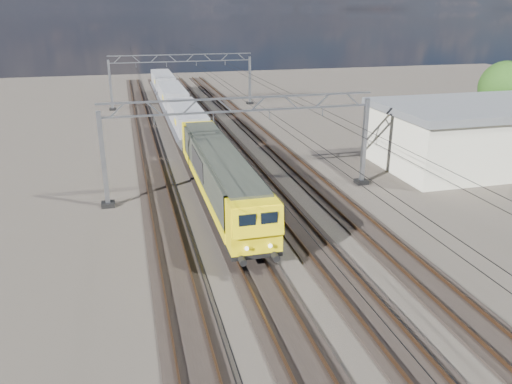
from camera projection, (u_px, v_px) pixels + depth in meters
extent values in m
plane|color=black|center=(256.00, 215.00, 32.97)|extent=(160.00, 160.00, 0.00)
cube|color=black|center=(165.00, 223.00, 31.53)|extent=(2.60, 140.00, 0.12)
cube|color=brown|center=(153.00, 222.00, 31.30)|extent=(0.08, 140.00, 0.16)
cube|color=brown|center=(176.00, 219.00, 31.64)|extent=(0.08, 140.00, 0.16)
cube|color=black|center=(227.00, 217.00, 32.47)|extent=(2.60, 140.00, 0.12)
cube|color=brown|center=(216.00, 216.00, 32.25)|extent=(0.08, 140.00, 0.16)
cube|color=brown|center=(237.00, 213.00, 32.59)|extent=(0.08, 140.00, 0.16)
cube|color=black|center=(285.00, 211.00, 33.42)|extent=(2.60, 140.00, 0.12)
cube|color=brown|center=(275.00, 210.00, 33.20)|extent=(0.08, 140.00, 0.16)
cube|color=brown|center=(295.00, 208.00, 33.54)|extent=(0.08, 140.00, 0.16)
cube|color=black|center=(340.00, 205.00, 34.37)|extent=(2.60, 140.00, 0.12)
cube|color=brown|center=(331.00, 204.00, 34.14)|extent=(0.08, 140.00, 0.16)
cube|color=brown|center=(350.00, 202.00, 34.48)|extent=(0.08, 140.00, 0.16)
cube|color=gray|center=(103.00, 160.00, 33.21)|extent=(0.30, 0.30, 6.60)
cube|color=gray|center=(364.00, 142.00, 37.71)|extent=(0.30, 0.30, 6.60)
cube|color=black|center=(108.00, 204.00, 34.30)|extent=(0.90, 0.90, 0.30)
cube|color=black|center=(361.00, 182.00, 38.80)|extent=(0.90, 0.90, 0.30)
cube|color=gray|center=(242.00, 98.00, 34.17)|extent=(19.30, 0.18, 0.12)
cube|color=gray|center=(242.00, 111.00, 34.48)|extent=(19.30, 0.18, 0.12)
cube|color=gray|center=(117.00, 110.00, 32.36)|extent=(1.03, 0.10, 0.94)
cube|color=gray|center=(154.00, 109.00, 32.92)|extent=(1.03, 0.10, 0.94)
cube|color=gray|center=(190.00, 107.00, 33.48)|extent=(1.03, 0.10, 0.94)
cube|color=gray|center=(225.00, 105.00, 34.05)|extent=(1.03, 0.10, 0.94)
cube|color=gray|center=(258.00, 104.00, 34.61)|extent=(1.03, 0.10, 0.94)
cube|color=gray|center=(291.00, 102.00, 35.17)|extent=(1.03, 0.10, 0.94)
cube|color=gray|center=(322.00, 101.00, 35.73)|extent=(1.03, 0.10, 0.94)
cube|color=gray|center=(353.00, 99.00, 36.30)|extent=(1.03, 0.10, 0.94)
cube|color=gray|center=(154.00, 120.00, 33.17)|extent=(0.06, 0.06, 0.65)
cube|color=gray|center=(213.00, 117.00, 34.12)|extent=(0.06, 0.06, 0.65)
cube|color=gray|center=(269.00, 114.00, 35.07)|extent=(0.06, 0.06, 0.65)
cube|color=gray|center=(323.00, 111.00, 36.02)|extent=(0.06, 0.06, 0.65)
cube|color=gray|center=(111.00, 85.00, 65.92)|extent=(0.30, 0.30, 6.60)
cube|color=gray|center=(250.00, 81.00, 70.42)|extent=(0.30, 0.30, 6.60)
cube|color=black|center=(113.00, 109.00, 67.00)|extent=(0.90, 0.90, 0.30)
cube|color=black|center=(250.00, 103.00, 71.50)|extent=(0.90, 0.90, 0.30)
cube|color=gray|center=(181.00, 55.00, 66.87)|extent=(19.30, 0.18, 0.12)
cube|color=gray|center=(181.00, 61.00, 67.18)|extent=(19.30, 0.18, 0.12)
cube|color=gray|center=(117.00, 60.00, 65.06)|extent=(1.03, 0.10, 0.94)
cube|color=gray|center=(136.00, 59.00, 65.62)|extent=(1.03, 0.10, 0.94)
cube|color=gray|center=(154.00, 59.00, 66.18)|extent=(1.03, 0.10, 0.94)
cube|color=gray|center=(172.00, 58.00, 66.75)|extent=(1.03, 0.10, 0.94)
cube|color=gray|center=(190.00, 58.00, 67.31)|extent=(1.03, 0.10, 0.94)
cube|color=gray|center=(207.00, 57.00, 67.87)|extent=(1.03, 0.10, 0.94)
cube|color=gray|center=(225.00, 57.00, 68.44)|extent=(1.03, 0.10, 0.94)
cube|color=gray|center=(241.00, 57.00, 69.00)|extent=(1.03, 0.10, 0.94)
cube|color=gray|center=(136.00, 65.00, 65.87)|extent=(0.06, 0.06, 0.65)
cube|color=gray|center=(167.00, 64.00, 66.82)|extent=(0.06, 0.06, 0.65)
cube|color=gray|center=(196.00, 64.00, 67.77)|extent=(0.06, 0.06, 0.65)
cube|color=gray|center=(225.00, 63.00, 68.72)|extent=(0.06, 0.06, 0.65)
cylinder|color=black|center=(151.00, 114.00, 36.92)|extent=(0.03, 140.00, 0.03)
cylinder|color=black|center=(150.00, 107.00, 36.75)|extent=(0.03, 140.00, 0.03)
cylinder|color=black|center=(204.00, 111.00, 37.87)|extent=(0.03, 140.00, 0.03)
cylinder|color=black|center=(204.00, 104.00, 37.69)|extent=(0.03, 140.00, 0.03)
cylinder|color=black|center=(255.00, 108.00, 38.81)|extent=(0.03, 140.00, 0.03)
cylinder|color=black|center=(255.00, 102.00, 38.64)|extent=(0.03, 140.00, 0.03)
cylinder|color=black|center=(304.00, 106.00, 39.76)|extent=(0.03, 140.00, 0.03)
cylinder|color=black|center=(304.00, 100.00, 39.59)|extent=(0.03, 140.00, 0.03)
cube|color=black|center=(242.00, 235.00, 28.25)|extent=(2.20, 3.60, 0.60)
cube|color=black|center=(205.00, 168.00, 40.06)|extent=(2.20, 3.60, 0.60)
cube|color=black|center=(220.00, 191.00, 34.02)|extent=(2.65, 20.00, 0.25)
cube|color=black|center=(220.00, 196.00, 34.15)|extent=(2.20, 4.50, 0.75)
cube|color=#2B3028|center=(220.00, 171.00, 33.53)|extent=(2.65, 17.00, 2.60)
cube|color=yellow|center=(200.00, 186.00, 33.56)|extent=(0.04, 17.00, 0.60)
cube|color=yellow|center=(239.00, 183.00, 34.20)|extent=(0.04, 17.00, 0.60)
cube|color=black|center=(197.00, 163.00, 34.00)|extent=(0.05, 5.00, 1.40)
cube|color=black|center=(236.00, 160.00, 34.64)|extent=(0.05, 5.00, 1.40)
cube|color=#2B3028|center=(219.00, 151.00, 33.06)|extent=(2.25, 18.00, 0.15)
cube|color=yellow|center=(253.00, 224.00, 25.27)|extent=(2.65, 1.80, 2.60)
cube|color=yellow|center=(258.00, 222.00, 24.23)|extent=(2.60, 0.46, 1.52)
cube|color=black|center=(247.00, 222.00, 23.98)|extent=(0.85, 0.08, 0.75)
cube|color=black|center=(269.00, 220.00, 24.24)|extent=(0.85, 0.08, 0.75)
cylinder|color=black|center=(242.00, 261.00, 24.46)|extent=(0.36, 0.50, 0.36)
cylinder|color=black|center=(275.00, 257.00, 24.86)|extent=(0.36, 0.50, 0.36)
cylinder|color=white|center=(247.00, 249.00, 24.40)|extent=(0.20, 0.08, 0.20)
cylinder|color=white|center=(270.00, 246.00, 24.69)|extent=(0.20, 0.08, 0.20)
cube|color=yellow|center=(199.00, 139.00, 41.80)|extent=(2.65, 1.80, 2.60)
cube|color=yellow|center=(198.00, 130.00, 42.49)|extent=(2.60, 0.46, 1.52)
cube|color=black|center=(191.00, 129.00, 42.42)|extent=(0.85, 0.08, 0.75)
cube|color=black|center=(204.00, 129.00, 42.68)|extent=(0.85, 0.08, 0.75)
cylinder|color=black|center=(188.00, 152.00, 43.17)|extent=(0.36, 0.50, 0.36)
cylinder|color=black|center=(208.00, 151.00, 43.57)|extent=(0.36, 0.50, 0.36)
cylinder|color=white|center=(191.00, 145.00, 42.93)|extent=(0.20, 0.08, 0.20)
cylinder|color=white|center=(205.00, 144.00, 43.22)|extent=(0.20, 0.08, 0.20)
cube|color=black|center=(194.00, 148.00, 46.15)|extent=(2.20, 2.60, 0.55)
cube|color=black|center=(182.00, 127.00, 54.33)|extent=(2.20, 2.60, 0.55)
cube|color=black|center=(187.00, 133.00, 50.12)|extent=(2.40, 13.00, 0.20)
cube|color=gray|center=(187.00, 116.00, 49.53)|extent=(2.80, 12.00, 1.80)
cube|color=#4F5258|center=(178.00, 129.00, 49.73)|extent=(1.48, 12.00, 1.36)
cube|color=#4F5258|center=(197.00, 128.00, 50.18)|extent=(1.48, 12.00, 1.36)
cube|color=yellow|center=(175.00, 122.00, 46.43)|extent=(0.04, 1.20, 0.50)
cube|color=black|center=(177.00, 117.00, 59.05)|extent=(2.20, 2.60, 0.55)
cube|color=black|center=(170.00, 104.00, 67.23)|extent=(2.20, 2.60, 0.55)
cube|color=black|center=(173.00, 108.00, 63.02)|extent=(2.40, 13.00, 0.20)
cube|color=gray|center=(172.00, 94.00, 62.42)|extent=(2.80, 12.00, 1.80)
cube|color=#4F5258|center=(165.00, 104.00, 62.63)|extent=(1.48, 12.00, 1.36)
cube|color=#4F5258|center=(180.00, 104.00, 63.08)|extent=(1.48, 12.00, 1.36)
cube|color=yellow|center=(163.00, 97.00, 59.33)|extent=(0.04, 1.20, 0.50)
cube|color=black|center=(166.00, 98.00, 71.95)|extent=(2.20, 2.60, 0.55)
cube|color=black|center=(161.00, 89.00, 80.13)|extent=(2.20, 2.60, 0.55)
cube|color=black|center=(164.00, 91.00, 75.92)|extent=(2.40, 13.00, 0.20)
cube|color=gray|center=(163.00, 79.00, 75.32)|extent=(2.80, 12.00, 1.80)
cube|color=#4F5258|center=(157.00, 88.00, 75.53)|extent=(1.48, 12.00, 1.36)
cube|color=#4F5258|center=(170.00, 88.00, 75.98)|extent=(1.48, 12.00, 1.36)
cube|color=yellow|center=(155.00, 82.00, 72.23)|extent=(0.04, 1.20, 0.50)
cube|color=silver|center=(486.00, 138.00, 42.80)|extent=(18.00, 10.00, 4.80)
cube|color=slate|center=(491.00, 106.00, 41.87)|extent=(18.60, 10.60, 0.60)
cylinder|color=#3C281B|center=(500.00, 120.00, 52.14)|extent=(0.70, 0.70, 3.77)
sphere|color=#18360E|center=(505.00, 87.00, 50.97)|extent=(5.28, 5.28, 5.28)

